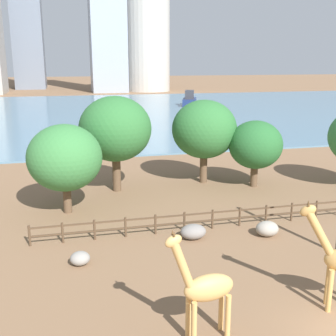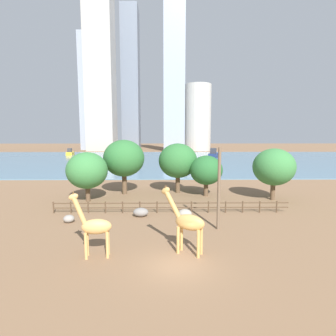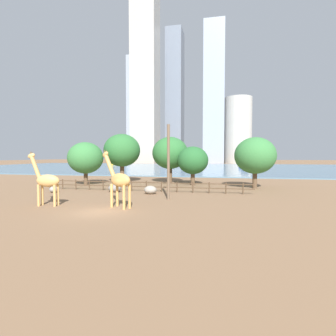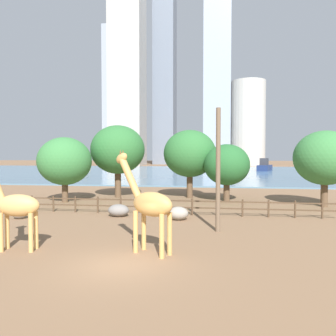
# 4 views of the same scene
# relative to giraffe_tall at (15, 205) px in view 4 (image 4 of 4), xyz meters

# --- Properties ---
(ground_plane) EXTENTS (400.00, 400.00, 0.00)m
(ground_plane) POSITION_rel_giraffe_tall_xyz_m (5.65, 78.57, -2.22)
(ground_plane) COLOR brown
(harbor_water) EXTENTS (180.00, 86.00, 0.20)m
(harbor_water) POSITION_rel_giraffe_tall_xyz_m (5.65, 75.57, -2.12)
(harbor_water) COLOR slate
(harbor_water) RESTS_ON ground
(giraffe_tall) EXTENTS (2.95, 1.06, 4.79)m
(giraffe_tall) POSITION_rel_giraffe_tall_xyz_m (0.00, 0.00, 0.00)
(giraffe_tall) COLOR tan
(giraffe_tall) RESTS_ON ground
(giraffe_companion) EXTENTS (3.37, 2.12, 4.93)m
(giraffe_companion) POSITION_rel_giraffe_tall_xyz_m (6.54, 0.49, 0.13)
(giraffe_companion) COLOR tan
(giraffe_companion) RESTS_ON ground
(utility_pole) EXTENTS (0.28, 0.28, 7.50)m
(utility_pole) POSITION_rel_giraffe_tall_xyz_m (9.80, 5.39, 1.53)
(utility_pole) COLOR brown
(utility_pole) RESTS_ON ground
(boulder_near_fence) EXTENTS (1.07, 1.00, 0.75)m
(boulder_near_fence) POSITION_rel_giraffe_tall_xyz_m (-4.54, 7.45, -1.85)
(boulder_near_fence) COLOR gray
(boulder_near_fence) RESTS_ON ground
(boulder_by_pole) EXTENTS (1.61, 1.24, 0.93)m
(boulder_by_pole) POSITION_rel_giraffe_tall_xyz_m (2.38, 9.29, -1.76)
(boulder_by_pole) COLOR gray
(boulder_by_pole) RESTS_ON ground
(boulder_small) EXTENTS (1.44, 1.26, 0.95)m
(boulder_small) POSITION_rel_giraffe_tall_xyz_m (7.02, 8.64, -1.75)
(boulder_small) COLOR gray
(boulder_small) RESTS_ON ground
(enclosure_fence) EXTENTS (26.12, 0.14, 1.30)m
(enclosure_fence) POSITION_rel_giraffe_tall_xyz_m (5.36, 10.57, -1.47)
(enclosure_fence) COLOR #4C3826
(enclosure_fence) RESTS_ON ground
(tree_left_large) EXTENTS (5.25, 5.25, 6.43)m
(tree_left_large) POSITION_rel_giraffe_tall_xyz_m (-5.10, 15.91, 1.83)
(tree_left_large) COLOR brown
(tree_left_large) RESTS_ON ground
(tree_center_broad) EXTENTS (5.44, 5.44, 6.86)m
(tree_center_broad) POSITION_rel_giraffe_tall_xyz_m (19.37, 16.47, 2.17)
(tree_center_broad) COLOR brown
(tree_center_broad) RESTS_ON ground
(tree_right_tall) EXTENTS (5.70, 5.70, 7.40)m
(tree_right_tall) POSITION_rel_giraffe_tall_xyz_m (6.88, 21.01, 2.59)
(tree_right_tall) COLOR brown
(tree_right_tall) RESTS_ON ground
(tree_left_small) EXTENTS (4.59, 4.59, 5.77)m
(tree_left_small) POSITION_rel_giraffe_tall_xyz_m (10.78, 18.78, 1.46)
(tree_left_small) COLOR brown
(tree_left_small) RESTS_ON ground
(tree_right_small) EXTENTS (5.93, 5.93, 7.94)m
(tree_right_small) POSITION_rel_giraffe_tall_xyz_m (-1.00, 20.29, 3.02)
(tree_right_small) COLOR brown
(tree_right_small) RESTS_ON ground
(boat_ferry) EXTENTS (3.61, 7.17, 3.01)m
(boat_ferry) POSITION_rel_giraffe_tall_xyz_m (-36.13, 96.26, -1.00)
(boat_ferry) COLOR gold
(boat_ferry) RESTS_ON harbor_water
(boat_sailboat) EXTENTS (5.49, 8.85, 3.66)m
(boat_sailboat) POSITION_rel_giraffe_tall_xyz_m (23.77, 82.69, -0.78)
(boat_sailboat) COLOR navy
(boat_sailboat) RESTS_ON harbor_water
(skyline_tower_needle) EXTENTS (10.85, 15.78, 89.76)m
(skyline_tower_needle) POSITION_rel_giraffe_tall_xyz_m (-17.18, 160.00, 42.66)
(skyline_tower_needle) COLOR slate
(skyline_tower_needle) RESTS_ON ground
(skyline_block_central) EXTENTS (15.02, 15.62, 101.71)m
(skyline_block_central) POSITION_rel_giraffe_tall_xyz_m (-31.24, 135.72, 48.63)
(skyline_block_central) COLOR #ADA89E
(skyline_block_central) RESTS_ON ground
(skyline_tower_glass) EXTENTS (11.14, 10.61, 69.04)m
(skyline_tower_glass) POSITION_rel_giraffe_tall_xyz_m (-40.28, 146.56, 32.30)
(skyline_tower_glass) COLOR #939EAD
(skyline_tower_glass) RESTS_ON ground
(skyline_block_left) EXTENTS (15.27, 15.27, 37.46)m
(skyline_block_left) POSITION_rel_giraffe_tall_xyz_m (23.98, 135.32, 16.51)
(skyline_block_left) COLOR #B7B2A8
(skyline_block_left) RESTS_ON ground
(skyline_block_right) EXTENTS (11.78, 13.07, 80.26)m
(skyline_block_right) POSITION_rel_giraffe_tall_xyz_m (10.25, 135.04, 37.91)
(skyline_block_right) COLOR #939EAD
(skyline_block_right) RESTS_ON ground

